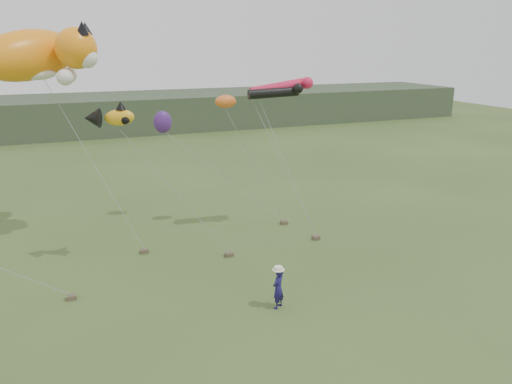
% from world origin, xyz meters
% --- Properties ---
extents(ground, '(120.00, 120.00, 0.00)m').
position_xyz_m(ground, '(0.00, 0.00, 0.00)').
color(ground, '#385123').
rests_on(ground, ground).
extents(headland, '(90.00, 13.00, 4.00)m').
position_xyz_m(headland, '(-3.11, 44.69, 1.92)').
color(headland, '#2D3D28').
rests_on(headland, ground).
extents(festival_attendant, '(0.72, 0.67, 1.65)m').
position_xyz_m(festival_attendant, '(0.31, -0.53, 0.83)').
color(festival_attendant, '#1B1551').
rests_on(festival_attendant, ground).
extents(sandbag_anchors, '(12.61, 5.06, 0.19)m').
position_xyz_m(sandbag_anchors, '(-0.23, 5.56, 0.10)').
color(sandbag_anchors, brown).
rests_on(sandbag_anchors, ground).
extents(cat_kite, '(7.04, 5.04, 3.16)m').
position_xyz_m(cat_kite, '(-7.44, 10.81, 9.40)').
color(cat_kite, orange).
rests_on(cat_kite, ground).
extents(fish_kite, '(2.33, 1.53, 1.13)m').
position_xyz_m(fish_kite, '(-4.84, 5.99, 6.86)').
color(fish_kite, gold).
rests_on(fish_kite, ground).
extents(tube_kites, '(3.45, 1.40, 1.08)m').
position_xyz_m(tube_kites, '(4.02, 7.48, 7.66)').
color(tube_kites, black).
rests_on(tube_kites, ground).
extents(misc_kites, '(4.04, 3.04, 2.22)m').
position_xyz_m(misc_kites, '(-0.35, 10.42, 6.20)').
color(misc_kites, orange).
rests_on(misc_kites, ground).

